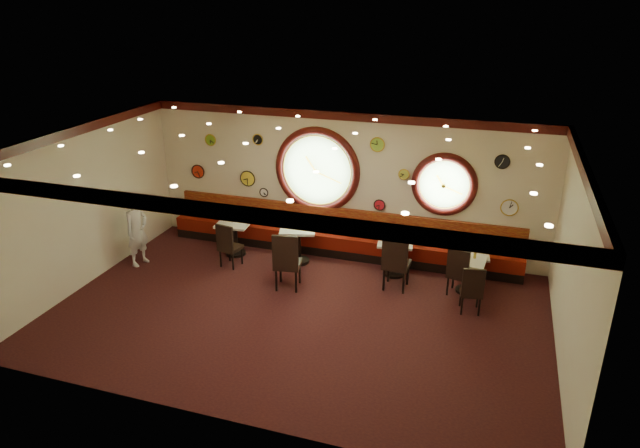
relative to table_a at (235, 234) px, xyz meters
The scene contains 55 objects.
floor 3.02m from the table_a, 41.72° to the right, with size 9.00×6.00×0.00m, color black.
ceiling 4.03m from the table_a, 41.72° to the right, with size 9.00×6.00×0.02m, color #AF8231.
wall_back 2.68m from the table_a, 24.53° to the left, with size 9.00×0.02×3.20m, color beige.
wall_front 5.57m from the table_a, 65.94° to the right, with size 9.00×0.02×3.20m, color beige.
wall_left 3.21m from the table_a, 138.90° to the right, with size 0.02×6.00×3.20m, color beige.
wall_right 7.10m from the table_a, 16.44° to the right, with size 0.02×6.00×3.20m, color beige.
molding_back 3.57m from the table_a, 23.46° to the left, with size 9.00×0.10×0.18m, color #3B0C0A.
molding_front 6.01m from the table_a, 65.72° to the right, with size 9.00×0.10×0.18m, color #3B0C0A.
molding_left 3.96m from the table_a, 138.27° to the right, with size 0.10×6.00×0.18m, color #3B0C0A.
molding_right 7.44m from the table_a, 16.55° to the right, with size 0.10×6.00×0.18m, color #3B0C0A.
banquette_base 2.38m from the table_a, 18.29° to the left, with size 8.00×0.55×0.20m, color black.
banquette_seat 2.35m from the table_a, 18.29° to the left, with size 8.00×0.55×0.30m, color #5B0E07.
banquette_back 2.44m from the table_a, 23.24° to the left, with size 8.00×0.10×0.55m, color #63070C.
porthole_left_glass 2.34m from the table_a, 31.87° to the left, with size 1.66×1.66×0.02m, color #85B76E.
porthole_left_frame 2.34m from the table_a, 31.49° to the left, with size 1.98×1.98×0.18m, color #3B0C0A.
porthole_left_ring 2.33m from the table_a, 30.71° to the left, with size 1.61×1.61×0.03m, color gold.
porthole_right_glass 4.72m from the table_a, 12.87° to the left, with size 1.10×1.10×0.02m, color #85B76E.
porthole_right_frame 4.72m from the table_a, 12.68° to the left, with size 1.38×1.38×0.18m, color #3B0C0A.
porthole_right_ring 4.71m from the table_a, 12.31° to the left, with size 1.09×1.09×0.03m, color gold.
wall_clock_0 5.93m from the table_a, 10.01° to the left, with size 0.28×0.28×0.03m, color black.
wall_clock_1 5.93m from the table_a, ahead, with size 0.34×0.34×0.03m, color white.
wall_clock_2 3.75m from the table_a, 18.16° to the left, with size 0.30×0.30×0.03m, color #8AC13C.
wall_clock_3 1.25m from the table_a, 71.55° to the left, with size 0.20×0.20×0.03m, color white.
wall_clock_4 3.98m from the table_a, 15.26° to the left, with size 0.22×0.22×0.03m, color #C5D045.
wall_clock_5 3.30m from the table_a, 17.60° to the left, with size 0.24×0.24×0.03m, color red.
wall_clock_6 1.99m from the table_a, 144.63° to the left, with size 0.32×0.32×0.03m, color red.
wall_clock_7 2.31m from the table_a, 134.96° to the left, with size 0.26×0.26×0.03m, color #77AE22.
wall_clock_8 2.20m from the table_a, 76.98° to the left, with size 0.24×0.24×0.03m, color black.
wall_clock_9 1.40m from the table_a, 94.36° to the left, with size 0.36×0.36×0.03m, color yellow.
table_a is the anchor object (origin of this frame).
table_b 1.50m from the table_a, ahead, with size 0.93×0.93×0.83m.
table_c 3.63m from the table_a, ahead, with size 0.79×0.79×0.78m.
table_d 5.13m from the table_a, ahead, with size 0.69×0.69×0.70m.
table_e 5.20m from the table_a, ahead, with size 0.67×0.67×0.67m.
chair_a 0.66m from the table_a, 76.97° to the right, with size 0.49×0.49×0.62m.
chair_b 2.10m from the table_a, 34.97° to the right, with size 0.59×0.59×0.75m.
chair_c 3.80m from the table_a, ahead, with size 0.52×0.52×0.75m.
chair_d 5.36m from the table_a, 10.85° to the right, with size 0.46×0.46×0.59m.
chair_e 4.98m from the table_a, ahead, with size 0.51×0.51×0.63m.
condiment_a_salt 0.35m from the table_a, 157.65° to the left, with size 0.04×0.04×0.11m, color silver.
condiment_b_salt 1.42m from the table_a, ahead, with size 0.04×0.04×0.11m, color silver.
condiment_c_salt 3.53m from the table_a, ahead, with size 0.03×0.03×0.10m, color #B7B7BC.
condiment_d_salt 5.06m from the table_a, ahead, with size 0.03×0.03×0.09m, color silver.
condiment_a_pepper 0.34m from the table_a, 117.23° to the right, with size 0.04×0.04×0.10m, color silver.
condiment_b_pepper 1.62m from the table_a, ahead, with size 0.03×0.03×0.09m, color #BABBBF.
condiment_c_pepper 3.63m from the table_a, ahead, with size 0.03×0.03×0.09m, color silver.
condiment_d_pepper 5.15m from the table_a, ahead, with size 0.04×0.04×0.11m, color silver.
condiment_a_bottle 0.39m from the table_a, 48.70° to the left, with size 0.04×0.04×0.14m, color gold.
condiment_b_bottle 1.62m from the table_a, ahead, with size 0.05×0.05×0.15m, color orange.
condiment_c_bottle 3.70m from the table_a, ahead, with size 0.06×0.06×0.18m, color gold.
condiment_d_bottle 5.23m from the table_a, ahead, with size 0.05×0.05×0.17m, color gold.
condiment_e_salt 5.14m from the table_a, ahead, with size 0.04×0.04×0.11m, color silver.
condiment_e_pepper 5.24m from the table_a, ahead, with size 0.04×0.04×0.11m, color silver.
condiment_e_bottle 5.32m from the table_a, ahead, with size 0.06×0.06×0.18m, color gold.
waiter 2.10m from the table_a, 148.61° to the right, with size 0.57×0.37×1.56m, color silver.
Camera 1 is at (3.22, -8.62, 5.54)m, focal length 32.00 mm.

